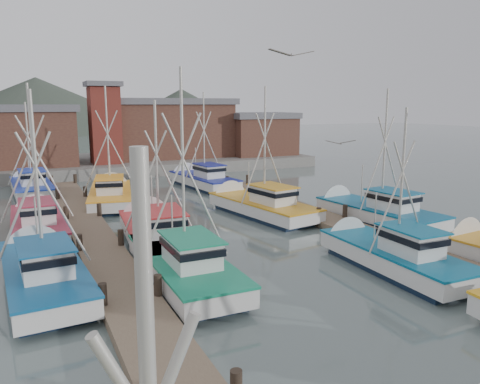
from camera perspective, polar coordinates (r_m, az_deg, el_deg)
name	(u,v)px	position (r m, az deg, el deg)	size (l,w,h in m)	color
ground	(272,266)	(22.18, 3.97, -8.96)	(260.00, 260.00, 0.00)	#4C5B59
dock_left	(104,257)	(23.63, -16.21, -7.59)	(2.30, 46.00, 1.50)	brown
dock_right	(341,225)	(29.06, 12.22, -3.99)	(2.30, 46.00, 1.50)	brown
quay	(119,164)	(56.57, -14.56, 3.38)	(44.00, 16.00, 1.20)	gray
shed_left	(12,135)	(53.31, -26.09, 6.25)	(12.72, 8.48, 6.20)	brown
shed_center	(168,127)	(57.62, -8.83, 7.80)	(14.84, 9.54, 6.90)	brown
shed_right	(260,133)	(59.00, 2.42, 7.15)	(8.48, 6.36, 5.20)	brown
lookout_tower	(105,122)	(51.91, -16.17, 8.16)	(3.60, 3.60, 8.50)	maroon
distant_hills	(9,132)	(141.02, -26.31, 6.55)	(175.00, 140.00, 42.00)	#3A4539
boat_4	(180,263)	(20.64, -7.35, -8.53)	(3.87, 9.19, 9.67)	#0F1E34
boat_5	(387,254)	(22.64, 17.45, -7.22)	(3.23, 8.52, 8.00)	#0F1E34
boat_6	(43,271)	(21.15, -22.93, -8.85)	(3.65, 9.35, 8.79)	#0F1E34
boat_8	(156,232)	(25.55, -10.16, -4.85)	(3.99, 10.17, 8.55)	#0F1E34
boat_9	(257,205)	(31.79, 2.14, -1.61)	(4.46, 9.85, 9.43)	#0F1E34
boat_10	(38,223)	(29.48, -23.40, -3.47)	(3.82, 8.98, 9.32)	#0F1E34
boat_11	(372,211)	(31.18, 15.81, -2.26)	(3.87, 9.47, 9.18)	#0F1E34
boat_12	(111,194)	(36.92, -15.46, -0.27)	(4.61, 9.76, 9.57)	#0F1E34
boat_13	(201,179)	(42.77, -4.79, 1.54)	(3.96, 9.53, 9.28)	#0F1E34
boat_14	(31,186)	(42.75, -24.11, 0.63)	(3.52, 9.34, 8.40)	#0F1E34
gull_near	(291,54)	(14.70, 6.29, 16.40)	(1.54, 0.61, 0.24)	gray
gull_far	(341,143)	(22.48, 12.18, 5.90)	(1.48, 0.65, 0.24)	gray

